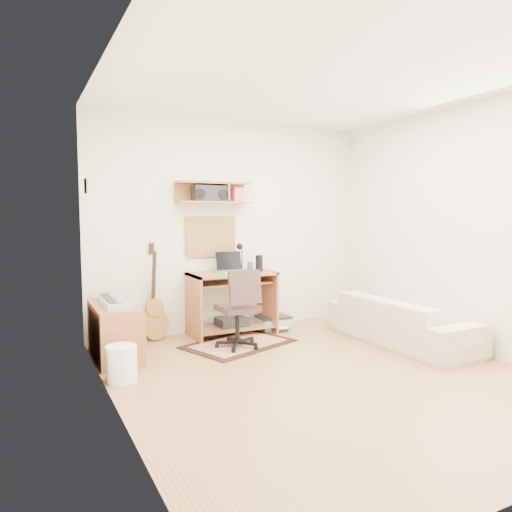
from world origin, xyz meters
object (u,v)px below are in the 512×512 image
task_chair (237,308)px  printer (274,322)px  cabinet (115,331)px  desk (232,303)px  sofa (401,312)px

task_chair → printer: bearing=35.9°
task_chair → cabinet: size_ratio=0.97×
desk → sofa: (1.52, -1.24, -0.02)m
desk → printer: bearing=-0.1°
printer → sofa: size_ratio=0.23×
task_chair → sofa: size_ratio=0.49×
sofa → printer: bearing=37.3°
cabinet → printer: (2.02, 0.36, -0.19)m
cabinet → printer: cabinet is taller
desk → task_chair: (-0.19, -0.58, 0.06)m
task_chair → printer: (0.77, 0.58, -0.35)m
desk → task_chair: task_chair is taller
task_chair → sofa: bearing=-22.2°
task_chair → cabinet: task_chair is taller
task_chair → sofa: task_chair is taller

